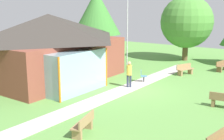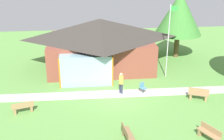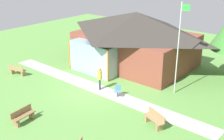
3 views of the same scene
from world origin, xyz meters
TOP-DOWN VIEW (x-y plane):
  - ground_plane at (0.00, 0.00)m, footprint 44.00×44.00m
  - pavilion at (-1.02, 6.49)m, footprint 10.53×8.61m
  - footpath at (0.00, 0.48)m, footprint 18.55×1.56m
  - flagpole at (4.72, 3.54)m, footprint 0.64×0.08m
  - bench_mid_right at (5.89, -1.06)m, footprint 1.55×0.98m
  - bench_front_right at (4.57, -6.05)m, footprint 1.06×1.54m
  - bench_front_center at (-0.20, -5.64)m, footprint 0.62×1.54m
  - bench_mid_left at (-6.85, -1.72)m, footprint 1.56×0.86m
  - patio_chair_lawn_spare at (1.97, 0.46)m, footprint 0.60×0.60m
  - visitor_on_path at (0.25, 0.52)m, footprint 0.34×0.34m
  - tree_behind_pavilion_right at (7.29, 8.80)m, footprint 4.77×4.77m

SIDE VIEW (x-z plane):
  - ground_plane at x=0.00m, z-range 0.00..0.00m
  - footpath at x=0.00m, z-range 0.00..0.03m
  - bench_mid_right at x=5.89m, z-range -0.02..0.82m
  - bench_front_right at x=4.57m, z-range -0.02..0.82m
  - bench_front_center at x=-0.20m, z-range -0.02..0.82m
  - bench_mid_left at x=-6.85m, z-range -0.02..0.82m
  - patio_chair_lawn_spare at x=1.97m, z-range -0.01..0.85m
  - visitor_on_path at x=0.25m, z-range 0.15..1.89m
  - pavilion at x=-1.02m, z-range 0.09..4.80m
  - flagpole at x=4.72m, z-range 0.30..6.71m
  - tree_behind_pavilion_right at x=7.29m, z-range 1.23..8.04m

